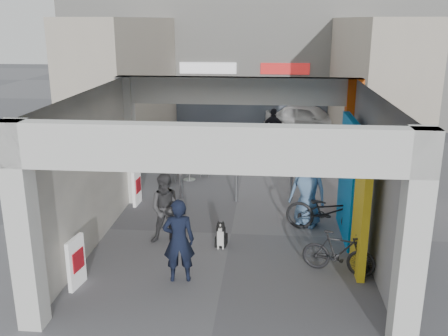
# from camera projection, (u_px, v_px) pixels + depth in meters

# --- Properties ---
(ground) EXTENTS (90.00, 90.00, 0.00)m
(ground) POSITION_uv_depth(u_px,v_px,m) (231.00, 234.00, 11.96)
(ground) COLOR #5E5E64
(ground) RESTS_ON ground
(arcade_canopy) EXTENTS (6.40, 6.45, 6.40)m
(arcade_canopy) POSITION_uv_depth(u_px,v_px,m) (254.00, 150.00, 10.47)
(arcade_canopy) COLOR silver
(arcade_canopy) RESTS_ON ground
(far_building) EXTENTS (18.00, 4.08, 8.00)m
(far_building) POSITION_uv_depth(u_px,v_px,m) (254.00, 40.00, 24.17)
(far_building) COLOR silver
(far_building) RESTS_ON ground
(plaza_bldg_left) EXTENTS (2.00, 9.00, 5.00)m
(plaza_bldg_left) POSITION_uv_depth(u_px,v_px,m) (128.00, 87.00, 18.79)
(plaza_bldg_left) COLOR #B0A492
(plaza_bldg_left) RESTS_ON ground
(plaza_bldg_right) EXTENTS (2.00, 9.00, 5.00)m
(plaza_bldg_right) POSITION_uv_depth(u_px,v_px,m) (371.00, 90.00, 18.01)
(plaza_bldg_right) COLOR #B0A492
(plaza_bldg_right) RESTS_ON ground
(bollard_left) EXTENTS (0.09, 0.09, 0.93)m
(bollard_left) POSITION_uv_depth(u_px,v_px,m) (181.00, 182.00, 14.26)
(bollard_left) COLOR #979A9F
(bollard_left) RESTS_ON ground
(bollard_center) EXTENTS (0.09, 0.09, 0.92)m
(bollard_center) POSITION_uv_depth(u_px,v_px,m) (236.00, 186.00, 13.94)
(bollard_center) COLOR #979A9F
(bollard_center) RESTS_ON ground
(bollard_right) EXTENTS (0.09, 0.09, 0.95)m
(bollard_right) POSITION_uv_depth(u_px,v_px,m) (291.00, 183.00, 14.11)
(bollard_right) COLOR #979A9F
(bollard_right) RESTS_ON ground
(advert_board_near) EXTENTS (0.17, 0.56, 1.00)m
(advert_board_near) POSITION_uv_depth(u_px,v_px,m) (76.00, 262.00, 9.47)
(advert_board_near) COLOR white
(advert_board_near) RESTS_ON ground
(advert_board_far) EXTENTS (0.13, 0.55, 1.00)m
(advert_board_far) POSITION_uv_depth(u_px,v_px,m) (137.00, 187.00, 13.74)
(advert_board_far) COLOR white
(advert_board_far) RESTS_ON ground
(cafe_set) EXTENTS (1.31, 1.06, 0.79)m
(cafe_set) POSITION_uv_depth(u_px,v_px,m) (187.00, 169.00, 16.14)
(cafe_set) COLOR #9D9EA2
(cafe_set) RESTS_ON ground
(produce_stand) EXTENTS (1.23, 0.67, 0.81)m
(produce_stand) POSITION_uv_depth(u_px,v_px,m) (195.00, 151.00, 18.20)
(produce_stand) COLOR black
(produce_stand) RESTS_ON ground
(crate_stack) EXTENTS (0.54, 0.49, 0.56)m
(crate_stack) POSITION_uv_depth(u_px,v_px,m) (251.00, 145.00, 19.18)
(crate_stack) COLOR #17521D
(crate_stack) RESTS_ON ground
(border_collie) EXTENTS (0.24, 0.47, 0.65)m
(border_collie) POSITION_uv_depth(u_px,v_px,m) (221.00, 236.00, 11.21)
(border_collie) COLOR black
(border_collie) RESTS_ON ground
(man_with_dog) EXTENTS (0.67, 0.50, 1.69)m
(man_with_dog) POSITION_uv_depth(u_px,v_px,m) (179.00, 241.00, 9.61)
(man_with_dog) COLOR black
(man_with_dog) RESTS_ON ground
(man_back_turned) EXTENTS (0.86, 0.71, 1.64)m
(man_back_turned) POSITION_uv_depth(u_px,v_px,m) (167.00, 209.00, 11.27)
(man_back_turned) COLOR #3D3D40
(man_back_turned) RESTS_ON ground
(man_elderly) EXTENTS (1.03, 0.84, 1.81)m
(man_elderly) POSITION_uv_depth(u_px,v_px,m) (308.00, 191.00, 12.23)
(man_elderly) COLOR #587EAC
(man_elderly) RESTS_ON ground
(man_crates) EXTENTS (1.02, 0.74, 1.61)m
(man_crates) POSITION_uv_depth(u_px,v_px,m) (274.00, 129.00, 19.57)
(man_crates) COLOR black
(man_crates) RESTS_ON ground
(bicycle_front) EXTENTS (2.14, 1.23, 1.06)m
(bicycle_front) POSITION_uv_depth(u_px,v_px,m) (328.00, 211.00, 11.91)
(bicycle_front) COLOR black
(bicycle_front) RESTS_ON ground
(bicycle_rear) EXTENTS (1.53, 0.84, 0.88)m
(bicycle_rear) POSITION_uv_depth(u_px,v_px,m) (339.00, 253.00, 10.01)
(bicycle_rear) COLOR black
(bicycle_rear) RESTS_ON ground
(white_van) EXTENTS (4.16, 2.96, 1.32)m
(white_van) POSITION_uv_depth(u_px,v_px,m) (308.00, 119.00, 22.38)
(white_van) COLOR silver
(white_van) RESTS_ON ground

